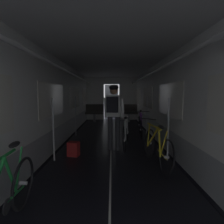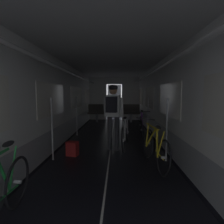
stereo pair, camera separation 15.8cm
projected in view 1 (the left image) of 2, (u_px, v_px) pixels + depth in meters
The scene contains 10 objects.
ground_plane at pixel (110, 223), 2.21m from camera, with size 60.00×60.00×0.00m, color black.
train_car_shell at pixel (112, 87), 5.64m from camera, with size 3.14×12.34×2.57m.
bench_seat_far_left at pixel (95, 111), 10.20m from camera, with size 0.98×0.51×0.95m.
bench_seat_far_right at pixel (129, 111), 10.20m from camera, with size 0.98×0.51×0.95m.
bicycle_purple at pixel (141, 126), 6.71m from camera, with size 0.44×1.69×0.94m.
bicycle_yellow at pixel (158, 147), 4.00m from camera, with size 0.51×1.69×0.95m.
bicycle_green at pixel (4, 201), 1.99m from camera, with size 0.44×1.69×0.95m.
person_cyclist_aisle at pixel (114, 110), 5.01m from camera, with size 0.56×0.45×1.73m.
bicycle_white_in_aisle at pixel (127, 134), 5.34m from camera, with size 0.47×1.68×0.94m.
backpack_on_floor at pixel (74, 149), 4.61m from camera, with size 0.26×0.20×0.34m, color maroon.
Camera 1 is at (0.03, -2.09, 1.49)m, focal length 30.74 mm.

